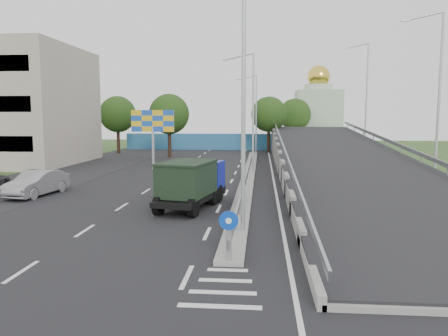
# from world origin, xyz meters

# --- Properties ---
(ground) EXTENTS (160.00, 160.00, 0.00)m
(ground) POSITION_xyz_m (0.00, 0.00, 0.00)
(ground) COLOR #2D4C1E
(ground) RESTS_ON ground
(road_surface) EXTENTS (26.00, 90.00, 0.04)m
(road_surface) POSITION_xyz_m (-3.00, 20.00, 0.00)
(road_surface) COLOR black
(road_surface) RESTS_ON ground
(parking_strip) EXTENTS (8.00, 90.00, 0.05)m
(parking_strip) POSITION_xyz_m (-16.00, 20.00, 0.00)
(parking_strip) COLOR black
(parking_strip) RESTS_ON ground
(median) EXTENTS (1.00, 44.00, 0.20)m
(median) POSITION_xyz_m (0.00, 24.00, 0.10)
(median) COLOR gray
(median) RESTS_ON ground
(overpass_ramp) EXTENTS (10.00, 50.00, 3.50)m
(overpass_ramp) POSITION_xyz_m (7.50, 24.00, 1.75)
(overpass_ramp) COLOR gray
(overpass_ramp) RESTS_ON ground
(median_guardrail) EXTENTS (0.09, 44.00, 0.71)m
(median_guardrail) POSITION_xyz_m (0.00, 24.00, 0.75)
(median_guardrail) COLOR gray
(median_guardrail) RESTS_ON median
(sign_bollard) EXTENTS (0.64, 0.23, 1.67)m
(sign_bollard) POSITION_xyz_m (0.00, 2.17, 1.03)
(sign_bollard) COLOR black
(sign_bollard) RESTS_ON median
(lamp_post_near) EXTENTS (2.74, 0.18, 10.08)m
(lamp_post_near) POSITION_xyz_m (0.11, 6.00, 5.81)
(lamp_post_near) COLOR #B2B5B7
(lamp_post_near) RESTS_ON median
(lamp_post_mid) EXTENTS (2.74, 0.18, 10.08)m
(lamp_post_mid) POSITION_xyz_m (0.11, 26.00, 5.81)
(lamp_post_mid) COLOR #B2B5B7
(lamp_post_mid) RESTS_ON median
(lamp_post_far) EXTENTS (2.74, 0.18, 10.08)m
(lamp_post_far) POSITION_xyz_m (0.11, 46.00, 5.81)
(lamp_post_far) COLOR #B2B5B7
(lamp_post_far) RESTS_ON median
(blue_wall) EXTENTS (30.00, 0.50, 2.40)m
(blue_wall) POSITION_xyz_m (-4.00, 52.00, 1.20)
(blue_wall) COLOR teal
(blue_wall) RESTS_ON ground
(church) EXTENTS (7.00, 7.00, 13.80)m
(church) POSITION_xyz_m (10.00, 60.00, 5.31)
(church) COLOR #B2CCAD
(church) RESTS_ON ground
(billboard) EXTENTS (4.00, 0.24, 5.50)m
(billboard) POSITION_xyz_m (-9.00, 28.00, 4.19)
(billboard) COLOR #B2B5B7
(billboard) RESTS_ON ground
(tree_left_mid) EXTENTS (4.80, 4.80, 7.60)m
(tree_left_mid) POSITION_xyz_m (-10.00, 40.00, 5.18)
(tree_left_mid) COLOR black
(tree_left_mid) RESTS_ON ground
(tree_median_far) EXTENTS (4.80, 4.80, 7.60)m
(tree_median_far) POSITION_xyz_m (2.00, 48.00, 5.18)
(tree_median_far) COLOR black
(tree_median_far) RESTS_ON ground
(tree_left_far) EXTENTS (4.80, 4.80, 7.60)m
(tree_left_far) POSITION_xyz_m (-18.00, 45.00, 5.18)
(tree_left_far) COLOR black
(tree_left_far) RESTS_ON ground
(tree_ramp_far) EXTENTS (4.80, 4.80, 7.60)m
(tree_ramp_far) POSITION_xyz_m (6.00, 55.00, 5.18)
(tree_ramp_far) COLOR black
(tree_ramp_far) RESTS_ON ground
(dump_truck) EXTENTS (3.25, 6.17, 2.59)m
(dump_truck) POSITION_xyz_m (-2.68, 11.34, 1.43)
(dump_truck) COLOR black
(dump_truck) RESTS_ON ground
(parked_car_b) EXTENTS (2.33, 4.98, 1.58)m
(parked_car_b) POSITION_xyz_m (-12.86, 13.97, 0.79)
(parked_car_b) COLOR gray
(parked_car_b) RESTS_ON ground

